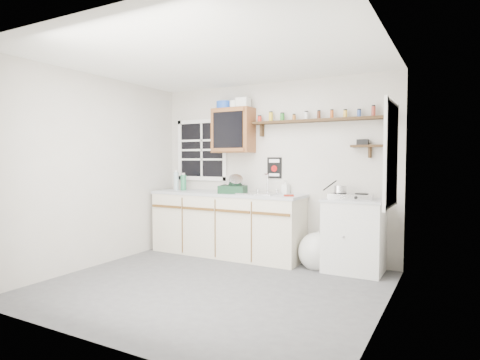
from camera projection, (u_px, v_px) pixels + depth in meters
name	position (u px, v px, depth m)	size (l,w,h in m)	color
room	(211.00, 173.00, 4.38)	(3.64, 3.24, 2.54)	#49494B
main_cabinet	(226.00, 224.00, 5.84)	(2.31, 0.63, 0.92)	beige
right_cabinet	(354.00, 235.00, 4.99)	(0.73, 0.57, 0.91)	silver
sink	(260.00, 193.00, 5.57)	(0.52, 0.44, 0.29)	silver
upper_cabinet	(233.00, 131.00, 5.88)	(0.60, 0.32, 0.65)	brown
upper_cabinet_clutter	(232.00, 104.00, 5.87)	(0.52, 0.24, 0.14)	#1A46AE
spice_shelf	(319.00, 120.00, 5.33)	(1.91, 0.18, 0.35)	black
secondary_shelf	(367.00, 146.00, 5.05)	(0.45, 0.16, 0.24)	black
warning_sign	(274.00, 168.00, 5.75)	(0.22, 0.02, 0.30)	black
window_back	(202.00, 150.00, 6.33)	(0.93, 0.03, 0.98)	black
window_right	(392.00, 155.00, 4.00)	(0.03, 0.78, 1.08)	black
water_bottles	(180.00, 182.00, 6.26)	(0.20, 0.12, 0.31)	#A7BDC3
dish_rack	(234.00, 187.00, 5.67)	(0.42, 0.35, 0.28)	#10321C
soap_bottle	(286.00, 187.00, 5.61)	(0.09, 0.09, 0.19)	silver
rag	(289.00, 195.00, 5.25)	(0.13, 0.11, 0.02)	maroon
hotplate	(351.00, 196.00, 4.96)	(0.56, 0.35, 0.08)	silver
saucepan	(340.00, 189.00, 5.03)	(0.35, 0.27, 0.17)	silver
trash_bag	(317.00, 252.00, 5.14)	(0.45, 0.41, 0.51)	silver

